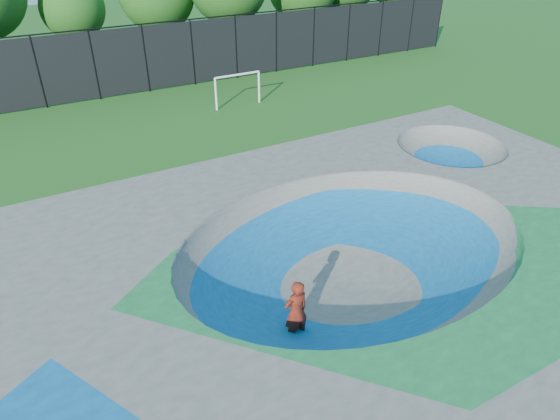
# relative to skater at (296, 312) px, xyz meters

# --- Properties ---
(ground) EXTENTS (120.00, 120.00, 0.00)m
(ground) POSITION_rel_skater_xyz_m (2.84, 1.35, -0.95)
(ground) COLOR #1B5116
(ground) RESTS_ON ground
(skate_deck) EXTENTS (22.00, 14.00, 1.50)m
(skate_deck) POSITION_rel_skater_xyz_m (2.84, 1.35, -0.20)
(skate_deck) COLOR gray
(skate_deck) RESTS_ON ground
(skater) EXTENTS (0.72, 0.50, 1.90)m
(skater) POSITION_rel_skater_xyz_m (0.00, 0.00, 0.00)
(skater) COLOR red
(skater) RESTS_ON ground
(skateboard) EXTENTS (0.80, 0.28, 0.05)m
(skateboard) POSITION_rel_skater_xyz_m (0.00, 0.00, -0.93)
(skateboard) COLOR black
(skateboard) RESTS_ON ground
(soccer_goal) EXTENTS (2.82, 0.12, 1.86)m
(soccer_goal) POSITION_rel_skater_xyz_m (6.51, 17.24, 0.33)
(soccer_goal) COLOR white
(soccer_goal) RESTS_ON ground
(fence) EXTENTS (48.09, 0.09, 4.04)m
(fence) POSITION_rel_skater_xyz_m (2.84, 22.35, 1.15)
(fence) COLOR black
(fence) RESTS_ON ground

